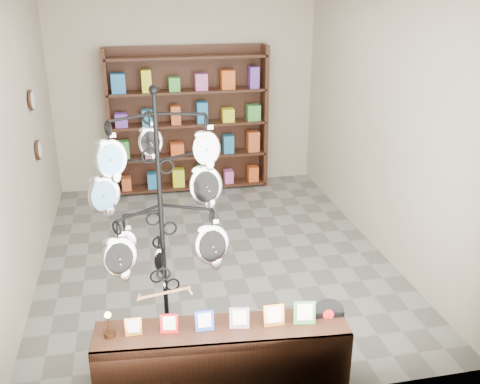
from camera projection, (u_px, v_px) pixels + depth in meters
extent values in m
plane|color=slate|center=(214.00, 254.00, 6.46)|extent=(5.00, 5.00, 0.00)
plane|color=#B2A98F|center=(186.00, 92.00, 8.18)|extent=(4.00, 0.00, 4.00)
plane|color=#B2A98F|center=(268.00, 230.00, 3.63)|extent=(4.00, 0.00, 4.00)
plane|color=#B2A98F|center=(20.00, 145.00, 5.53)|extent=(0.00, 5.00, 5.00)
plane|color=#B2A98F|center=(379.00, 125.00, 6.29)|extent=(0.00, 5.00, 5.00)
cylinder|color=black|center=(168.00, 341.00, 4.88)|extent=(0.53, 0.53, 0.03)
cylinder|color=black|center=(162.00, 229.00, 4.47)|extent=(0.04, 0.04, 2.29)
sphere|color=black|center=(153.00, 90.00, 4.04)|extent=(0.08, 0.08, 0.08)
ellipsoid|color=silver|center=(160.00, 261.00, 4.83)|extent=(0.12, 0.05, 0.24)
cube|color=#A77245|center=(165.00, 293.00, 4.32)|extent=(0.43, 0.10, 0.04)
cube|color=black|center=(222.00, 354.00, 4.35)|extent=(2.06, 0.60, 0.50)
cube|color=orange|center=(133.00, 326.00, 4.16)|extent=(0.13, 0.06, 0.15)
cube|color=red|center=(169.00, 324.00, 4.19)|extent=(0.14, 0.06, 0.16)
cube|color=#263FA5|center=(204.00, 321.00, 4.21)|extent=(0.15, 0.07, 0.17)
cube|color=#E54C33|center=(239.00, 318.00, 4.24)|extent=(0.16, 0.07, 0.18)
cube|color=orange|center=(274.00, 315.00, 4.27)|extent=(0.17, 0.07, 0.18)
cube|color=#337233|center=(304.00, 313.00, 4.29)|extent=(0.18, 0.07, 0.19)
cylinder|color=black|center=(328.00, 315.00, 4.38)|extent=(0.28, 0.09, 0.27)
cylinder|color=red|center=(328.00, 315.00, 4.38)|extent=(0.09, 0.03, 0.09)
cylinder|color=#422713|center=(110.00, 334.00, 4.16)|extent=(0.09, 0.09, 0.04)
cylinder|color=#422713|center=(109.00, 325.00, 4.13)|extent=(0.02, 0.02, 0.13)
sphere|color=#FFBF59|center=(108.00, 315.00, 4.09)|extent=(0.05, 0.05, 0.05)
cube|color=black|center=(188.00, 118.00, 8.28)|extent=(2.40, 0.04, 2.20)
cube|color=black|center=(109.00, 124.00, 7.91)|extent=(0.06, 0.36, 2.20)
cube|color=black|center=(264.00, 117.00, 8.35)|extent=(0.06, 0.36, 2.20)
cube|color=black|center=(191.00, 185.00, 8.52)|extent=(2.36, 0.36, 0.04)
cube|color=black|center=(190.00, 155.00, 8.33)|extent=(2.36, 0.36, 0.03)
cube|color=black|center=(189.00, 124.00, 8.15)|extent=(2.36, 0.36, 0.04)
cube|color=black|center=(188.00, 91.00, 7.97)|extent=(2.36, 0.36, 0.04)
cube|color=black|center=(186.00, 57.00, 7.78)|extent=(2.36, 0.36, 0.04)
cylinder|color=black|center=(31.00, 100.00, 6.15)|extent=(0.03, 0.24, 0.24)
cylinder|color=black|center=(38.00, 150.00, 6.37)|extent=(0.03, 0.24, 0.24)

